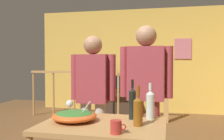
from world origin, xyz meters
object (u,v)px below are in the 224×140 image
wine_glass (69,105)px  wine_bottle_amber (138,110)px  salad_bowl (74,115)px  stair_railing (117,89)px  person_standing_right (146,86)px  flat_screen_tv (119,83)px  serving_table (103,132)px  person_standing_left (93,92)px  mug_red (116,127)px  wine_bottle_dark (132,103)px  framed_picture (183,49)px  tv_console (119,103)px  wine_bottle_clear (150,104)px

wine_glass → wine_bottle_amber: (0.74, -0.29, 0.03)m
salad_bowl → wine_glass: bearing=121.3°
stair_railing → person_standing_right: bearing=-70.9°
flat_screen_tv → salad_bowl: 3.94m
serving_table → salad_bowl: size_ratio=2.67×
stair_railing → person_standing_right: (0.87, -2.52, 0.32)m
serving_table → person_standing_left: 0.82m
mug_red → flat_screen_tv: bearing=101.3°
wine_bottle_dark → person_standing_right: bearing=80.5°
framed_picture → wine_glass: framed_picture is taller
salad_bowl → serving_table: bearing=-2.6°
stair_railing → person_standing_right: size_ratio=1.87×
tv_console → salad_bowl: salad_bowl is taller
stair_railing → mug_red: size_ratio=25.73×
flat_screen_tv → wine_glass: (0.23, -3.67, 0.09)m
framed_picture → wine_bottle_amber: 4.38m
flat_screen_tv → person_standing_left: person_standing_left is taller
wine_bottle_dark → wine_bottle_clear: wine_bottle_dark is taller
salad_bowl → wine_bottle_amber: bearing=-3.6°
flat_screen_tv → serving_table: flat_screen_tv is taller
tv_console → wine_glass: bearing=-86.4°
stair_railing → wine_bottle_dark: size_ratio=8.36×
tv_console → salad_bowl: 4.01m
stair_railing → wine_bottle_amber: (0.87, -3.25, 0.19)m
mug_red → wine_bottle_amber: bearing=63.8°
wine_glass → wine_bottle_amber: bearing=-21.2°
wine_glass → person_standing_left: (0.12, 0.44, 0.09)m
stair_railing → mug_red: stair_railing is taller
person_standing_left → tv_console: bearing=-84.7°
stair_railing → wine_bottle_dark: wine_bottle_dark is taller
framed_picture → salad_bowl: bearing=-105.2°
tv_console → person_standing_right: size_ratio=0.53×
tv_console → wine_bottle_amber: (0.98, -3.99, 0.63)m
framed_picture → person_standing_right: size_ratio=0.30×
stair_railing → person_standing_left: bearing=-84.4°
framed_picture → tv_console: size_ratio=0.56×
stair_railing → person_standing_left: person_standing_left is taller
framed_picture → wine_bottle_clear: (-0.48, -4.00, -0.71)m
flat_screen_tv → wine_bottle_dark: bearing=-76.5°
tv_console → wine_glass: size_ratio=5.93×
tv_console → mug_red: mug_red is taller
framed_picture → salad_bowl: framed_picture is taller
stair_railing → wine_bottle_clear: stair_railing is taller
person_standing_left → wine_bottle_clear: bearing=147.3°
wine_bottle_amber → person_standing_right: size_ratio=0.20×
stair_railing → flat_screen_tv: stair_railing is taller
wine_bottle_dark → person_standing_right: 0.51m
wine_bottle_clear → mug_red: size_ratio=2.80×
stair_railing → flat_screen_tv: (-0.10, 0.71, 0.07)m
serving_table → wine_bottle_dark: 0.39m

